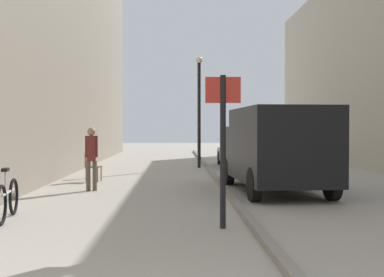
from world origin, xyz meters
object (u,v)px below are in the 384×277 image
Objects in this scene: lamp_post at (199,104)px; bicycle_leaning at (8,199)px; pedestrian_main_foreground at (91,154)px; cafe_chair_near_window at (91,164)px; street_sign_post at (223,138)px; delivery_van at (275,147)px; parked_car at (242,151)px.

lamp_post is 2.70× the size of bicycle_leaning.
cafe_chair_near_window is (-0.41, 2.26, -0.45)m from pedestrian_main_foreground.
street_sign_post is at bearing 33.85° from cafe_chair_near_window.
pedestrian_main_foreground is 2.34m from cafe_chair_near_window.
pedestrian_main_foreground is 8.35m from lamp_post.
bicycle_leaning is 6.41m from cafe_chair_near_window.
delivery_van is at bearing 25.42° from bicycle_leaning.
pedestrian_main_foreground is at bearing -123.78° from parked_car.
bicycle_leaning is at bearing -150.71° from delivery_van.
delivery_van is at bearing -78.19° from lamp_post.
parked_car is 2.78m from lamp_post.
lamp_post is at bearing 152.63° from cafe_chair_near_window.
cafe_chair_near_window is at bearing -125.41° from lamp_post.
lamp_post is (0.20, 12.47, 1.18)m from street_sign_post.
delivery_van is (4.94, -0.40, 0.21)m from pedestrian_main_foreground.
bicycle_leaning is at bearing 4.40° from cafe_chair_near_window.
pedestrian_main_foreground is 0.66× the size of street_sign_post.
parked_car is 4.47× the size of cafe_chair_near_window.
pedestrian_main_foreground is at bearing 171.71° from delivery_van.
parked_car is 7.87m from cafe_chair_near_window.
delivery_van is 1.93× the size of street_sign_post.
bicycle_leaning is (-0.82, -4.13, -0.61)m from pedestrian_main_foreground.
bicycle_leaning is at bearing -116.90° from parked_car.
bicycle_leaning is (-6.00, -11.93, -0.33)m from parked_car.
parked_car is 1.62× the size of street_sign_post.
delivery_van is 6.02m from cafe_chair_near_window.
bicycle_leaning is 1.88× the size of cafe_chair_near_window.
pedestrian_main_foreground is 4.25m from bicycle_leaning.
cafe_chair_near_window is (-3.51, 7.26, -1.00)m from street_sign_post.
street_sign_post is at bearing -63.52° from pedestrian_main_foreground.
parked_car is at bearing 142.74° from cafe_chair_near_window.
street_sign_post is at bearing -90.90° from lamp_post.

